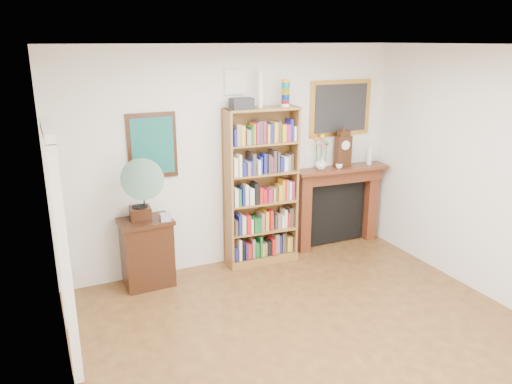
# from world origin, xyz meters

# --- Properties ---
(room) EXTENTS (4.51, 5.01, 2.81)m
(room) POSITION_xyz_m (0.00, 0.00, 1.40)
(room) COLOR #4E2A17
(room) RESTS_ON ground
(door_casing) EXTENTS (0.08, 1.02, 2.17)m
(door_casing) POSITION_xyz_m (-2.21, 1.20, 1.26)
(door_casing) COLOR white
(door_casing) RESTS_ON left_wall
(teal_poster) EXTENTS (0.58, 0.04, 0.78)m
(teal_poster) POSITION_xyz_m (-1.05, 2.48, 1.65)
(teal_poster) COLOR black
(teal_poster) RESTS_ON back_wall
(small_picture) EXTENTS (0.26, 0.04, 0.30)m
(small_picture) POSITION_xyz_m (0.00, 2.48, 2.35)
(small_picture) COLOR white
(small_picture) RESTS_ON back_wall
(gilt_painting) EXTENTS (0.95, 0.04, 0.75)m
(gilt_painting) POSITION_xyz_m (1.55, 2.48, 1.95)
(gilt_painting) COLOR #C48B32
(gilt_painting) RESTS_ON back_wall
(bookshelf) EXTENTS (0.96, 0.40, 2.35)m
(bookshelf) POSITION_xyz_m (0.29, 2.31, 1.14)
(bookshelf) COLOR brown
(bookshelf) RESTS_ON floor
(side_cabinet) EXTENTS (0.62, 0.46, 0.83)m
(side_cabinet) POSITION_xyz_m (-1.24, 2.26, 0.42)
(side_cabinet) COLOR black
(side_cabinet) RESTS_ON floor
(fireplace) EXTENTS (1.39, 0.41, 1.15)m
(fireplace) POSITION_xyz_m (1.52, 2.40, 0.68)
(fireplace) COLOR #522313
(fireplace) RESTS_ON floor
(gramophone) EXTENTS (0.51, 0.62, 0.78)m
(gramophone) POSITION_xyz_m (-1.28, 2.18, 1.27)
(gramophone) COLOR black
(gramophone) RESTS_ON side_cabinet
(cd_stack) EXTENTS (0.13, 0.13, 0.08)m
(cd_stack) POSITION_xyz_m (-1.03, 2.14, 0.87)
(cd_stack) COLOR silver
(cd_stack) RESTS_ON side_cabinet
(mantel_clock) EXTENTS (0.22, 0.13, 0.51)m
(mantel_clock) POSITION_xyz_m (1.54, 2.35, 1.40)
(mantel_clock) COLOR black
(mantel_clock) RESTS_ON fireplace
(flower_vase) EXTENTS (0.17, 0.17, 0.17)m
(flower_vase) POSITION_xyz_m (1.20, 2.36, 1.24)
(flower_vase) COLOR silver
(flower_vase) RESTS_ON fireplace
(teacup) EXTENTS (0.11, 0.11, 0.07)m
(teacup) POSITION_xyz_m (1.45, 2.29, 1.19)
(teacup) COLOR white
(teacup) RESTS_ON fireplace
(bottle_left) EXTENTS (0.07, 0.07, 0.24)m
(bottle_left) POSITION_xyz_m (1.97, 2.32, 1.27)
(bottle_left) COLOR silver
(bottle_left) RESTS_ON fireplace
(bottle_right) EXTENTS (0.06, 0.06, 0.20)m
(bottle_right) POSITION_xyz_m (2.01, 2.36, 1.25)
(bottle_right) COLOR silver
(bottle_right) RESTS_ON fireplace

